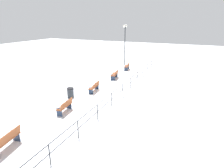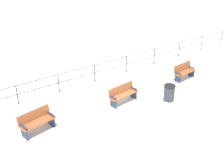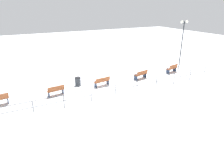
# 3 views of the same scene
# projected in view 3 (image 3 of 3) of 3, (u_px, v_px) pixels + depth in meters

# --- Properties ---
(ground_plane) EXTENTS (80.00, 80.00, 0.00)m
(ground_plane) POSITION_uv_depth(u_px,v_px,m) (102.00, 86.00, 18.53)
(ground_plane) COLOR white
(ground_plane) RESTS_ON ground
(bench_nearest) EXTENTS (0.80, 1.49, 0.93)m
(bench_nearest) POSITION_uv_depth(u_px,v_px,m) (172.00, 68.00, 21.95)
(bench_nearest) COLOR brown
(bench_nearest) RESTS_ON ground
(bench_second) EXTENTS (0.83, 1.54, 0.90)m
(bench_second) POSITION_uv_depth(u_px,v_px,m) (141.00, 74.00, 20.04)
(bench_second) COLOR brown
(bench_second) RESTS_ON ground
(bench_third) EXTENTS (0.66, 1.55, 0.85)m
(bench_third) POSITION_uv_depth(u_px,v_px,m) (102.00, 81.00, 18.31)
(bench_third) COLOR brown
(bench_third) RESTS_ON ground
(bench_fourth) EXTENTS (0.62, 1.41, 0.87)m
(bench_fourth) POSITION_uv_depth(u_px,v_px,m) (56.00, 90.00, 16.39)
(bench_fourth) COLOR brown
(bench_fourth) RESTS_ON ground
(lamppost_near) EXTENTS (0.32, 1.04, 5.32)m
(lamppost_near) POSITION_uv_depth(u_px,v_px,m) (183.00, 33.00, 22.68)
(lamppost_near) COLOR black
(lamppost_near) RESTS_ON ground
(waterfront_railing) EXTENTS (0.05, 20.90, 1.01)m
(waterfront_railing) POSITION_uv_depth(u_px,v_px,m) (115.00, 88.00, 16.12)
(waterfront_railing) COLOR #26282D
(waterfront_railing) RESTS_ON ground
(trash_bin) EXTENTS (0.54, 0.54, 0.80)m
(trash_bin) POSITION_uv_depth(u_px,v_px,m) (78.00, 81.00, 18.40)
(trash_bin) COLOR #2D3338
(trash_bin) RESTS_ON ground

